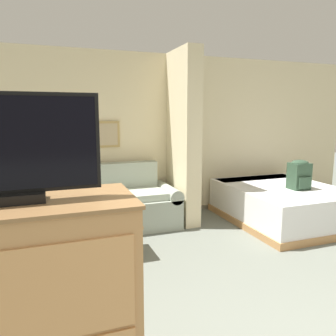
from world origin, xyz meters
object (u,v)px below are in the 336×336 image
(bed, at_px, (281,203))
(backpack, at_px, (299,174))
(couch, at_px, (106,206))
(coffee_table, at_px, (112,227))
(tv, at_px, (17,148))
(tv_dresser, at_px, (29,312))
(table_lamp, at_px, (14,179))

(bed, bearing_deg, backpack, -68.96)
(couch, distance_m, bed, 2.71)
(coffee_table, height_order, tv, tv)
(tv_dresser, bearing_deg, couch, 73.11)
(coffee_table, relative_size, bed, 0.32)
(table_lamp, distance_m, tv, 2.98)
(backpack, bearing_deg, couch, 163.12)
(coffee_table, height_order, table_lamp, table_lamp)
(coffee_table, relative_size, table_lamp, 1.54)
(coffee_table, relative_size, tv, 0.77)
(tv, relative_size, bed, 0.42)
(bed, bearing_deg, tv_dresser, -147.00)
(coffee_table, xyz_separation_m, backpack, (2.82, 0.14, 0.43))
(tv_dresser, bearing_deg, bed, 33.00)
(tv_dresser, bearing_deg, table_lamp, 96.23)
(table_lamp, relative_size, tv, 0.50)
(table_lamp, bearing_deg, bed, -8.97)
(tv, xyz_separation_m, bed, (3.51, 2.28, -1.21))
(couch, relative_size, tv_dresser, 1.73)
(couch, distance_m, tv_dresser, 3.01)
(tv, relative_size, backpack, 1.85)
(table_lamp, relative_size, bed, 0.21)
(coffee_table, height_order, backpack, backpack)
(coffee_table, relative_size, backpack, 1.42)
(couch, distance_m, coffee_table, 0.97)
(backpack, bearing_deg, table_lamp, 167.79)
(table_lamp, xyz_separation_m, tv, (0.32, -2.89, 0.67))
(couch, relative_size, tv, 2.60)
(backpack, bearing_deg, tv_dresser, -150.55)
(bed, height_order, backpack, backpack)
(table_lamp, bearing_deg, tv_dresser, -83.77)
(bed, xyz_separation_m, backpack, (0.09, -0.24, 0.50))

